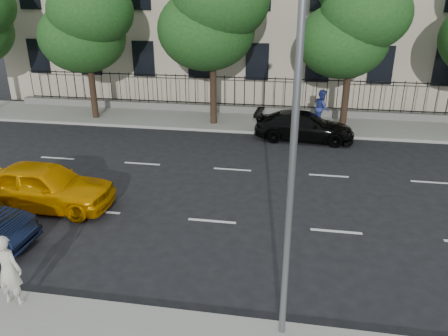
% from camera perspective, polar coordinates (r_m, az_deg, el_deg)
% --- Properties ---
extents(ground, '(120.00, 120.00, 0.00)m').
position_cam_1_polar(ground, '(12.43, -3.85, -12.51)').
color(ground, black).
rests_on(ground, ground).
extents(far_sidewalk, '(60.00, 4.00, 0.15)m').
position_cam_1_polar(far_sidewalk, '(25.03, 3.50, 6.04)').
color(far_sidewalk, gray).
rests_on(far_sidewalk, ground).
extents(lane_markings, '(49.60, 4.62, 0.01)m').
position_cam_1_polar(lane_markings, '(16.46, -0.08, -3.15)').
color(lane_markings, silver).
rests_on(lane_markings, ground).
extents(iron_fence, '(30.00, 0.50, 2.20)m').
position_cam_1_polar(iron_fence, '(26.51, 3.95, 8.24)').
color(iron_fence, slate).
rests_on(iron_fence, far_sidewalk).
extents(street_light, '(0.25, 3.32, 8.05)m').
position_cam_1_polar(street_light, '(8.36, 9.43, 8.57)').
color(street_light, slate).
rests_on(street_light, near_sidewalk).
extents(tree_b, '(5.53, 5.12, 8.97)m').
position_cam_1_polar(tree_b, '(25.96, -17.56, 18.64)').
color(tree_b, '#382619').
rests_on(tree_b, far_sidewalk).
extents(tree_c, '(5.89, 5.50, 9.80)m').
position_cam_1_polar(tree_c, '(23.69, -1.34, 20.70)').
color(tree_c, '#382619').
rests_on(tree_c, far_sidewalk).
extents(tree_d, '(5.34, 4.94, 8.84)m').
position_cam_1_polar(tree_d, '(23.43, 16.69, 18.42)').
color(tree_d, '#382619').
rests_on(tree_d, far_sidewalk).
extents(yellow_taxi, '(4.82, 1.98, 1.64)m').
position_cam_1_polar(yellow_taxi, '(16.25, -22.45, -2.16)').
color(yellow_taxi, orange).
rests_on(yellow_taxi, ground).
extents(black_sedan, '(5.05, 2.29, 1.43)m').
position_cam_1_polar(black_sedan, '(22.33, 10.42, 5.40)').
color(black_sedan, black).
rests_on(black_sedan, ground).
extents(woman_near, '(0.68, 0.46, 1.82)m').
position_cam_1_polar(woman_near, '(11.53, -26.36, -11.86)').
color(woman_near, beige).
rests_on(woman_near, near_sidewalk).
extents(pedestrian_far, '(0.85, 1.04, 1.98)m').
position_cam_1_polar(pedestrian_far, '(24.36, 12.64, 7.67)').
color(pedestrian_far, navy).
rests_on(pedestrian_far, far_sidewalk).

